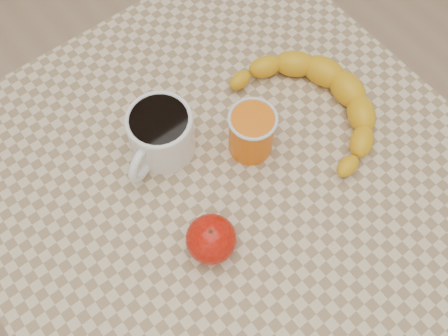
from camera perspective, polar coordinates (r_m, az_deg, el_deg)
ground at (r=1.54m, az=-0.00°, el=-12.59°), size 3.00×3.00×0.00m
table at (r=0.90m, az=-0.00°, el=-2.92°), size 0.80×0.80×0.75m
coffee_mug at (r=0.81m, az=-7.29°, el=3.97°), size 0.16×0.14×0.09m
orange_juice_glass at (r=0.81m, az=3.17°, el=4.13°), size 0.08×0.08×0.09m
apple at (r=0.74m, az=-1.47°, el=-8.11°), size 0.09×0.09×0.07m
banana at (r=0.87m, az=10.29°, el=7.13°), size 0.25×0.34×0.05m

